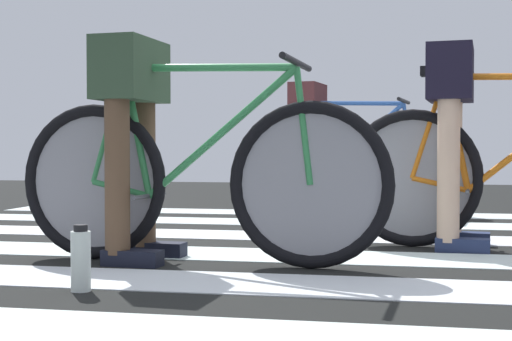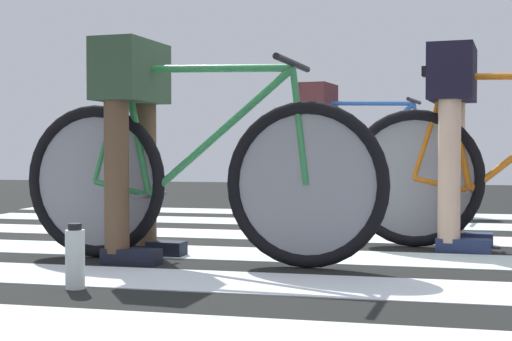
{
  "view_description": "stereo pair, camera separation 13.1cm",
  "coord_description": "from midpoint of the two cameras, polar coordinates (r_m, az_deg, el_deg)",
  "views": [
    {
      "loc": [
        0.52,
        -3.69,
        0.54
      ],
      "look_at": [
        -0.15,
        -0.19,
        0.43
      ],
      "focal_mm": 51.7,
      "sensor_mm": 36.0,
      "label": 1
    },
    {
      "loc": [
        0.65,
        -3.69,
        0.54
      ],
      "look_at": [
        -0.15,
        -0.19,
        0.43
      ],
      "focal_mm": 51.7,
      "sensor_mm": 36.0,
      "label": 2
    }
  ],
  "objects": [
    {
      "name": "ground",
      "position": [
        3.77,
        1.79,
        -6.24
      ],
      "size": [
        18.0,
        14.0,
        0.02
      ],
      "color": "black"
    },
    {
      "name": "crosswalk_markings",
      "position": [
        3.91,
        2.5,
        -5.77
      ],
      "size": [
        5.33,
        4.25,
        0.0
      ],
      "color": "silver",
      "rests_on": "ground"
    },
    {
      "name": "bicycle_1_of_3",
      "position": [
        3.29,
        -5.74,
        -0.5
      ],
      "size": [
        1.73,
        0.52,
        0.93
      ],
      "rotation": [
        0.0,
        0.0,
        -0.08
      ],
      "color": "black",
      "rests_on": "ground"
    },
    {
      "name": "cyclist_1_of_3",
      "position": [
        3.42,
        -10.61,
        4.01
      ],
      "size": [
        0.34,
        0.43,
        1.01
      ],
      "rotation": [
        0.0,
        0.0,
        -0.08
      ],
      "color": "brown",
      "rests_on": "ground"
    },
    {
      "name": "cyclist_2_of_3",
      "position": [
        3.89,
        13.91,
        3.98
      ],
      "size": [
        0.35,
        0.43,
        1.03
      ],
      "rotation": [
        0.0,
        0.0,
        -0.12
      ],
      "color": "beige",
      "rests_on": "ground"
    },
    {
      "name": "bicycle_3_of_3",
      "position": [
        5.91,
        6.33,
        0.5
      ],
      "size": [
        1.72,
        0.53,
        0.93
      ],
      "rotation": [
        0.0,
        0.0,
        -0.15
      ],
      "color": "black",
      "rests_on": "ground"
    },
    {
      "name": "cyclist_3_of_3",
      "position": [
        5.99,
        3.44,
        3.24
      ],
      "size": [
        0.37,
        0.44,
        1.03
      ],
      "rotation": [
        0.0,
        0.0,
        -0.15
      ],
      "color": "brown",
      "rests_on": "ground"
    },
    {
      "name": "water_bottle",
      "position": [
        2.76,
        -14.65,
        -6.65
      ],
      "size": [
        0.07,
        0.07,
        0.24
      ],
      "color": "white",
      "rests_on": "ground"
    }
  ]
}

